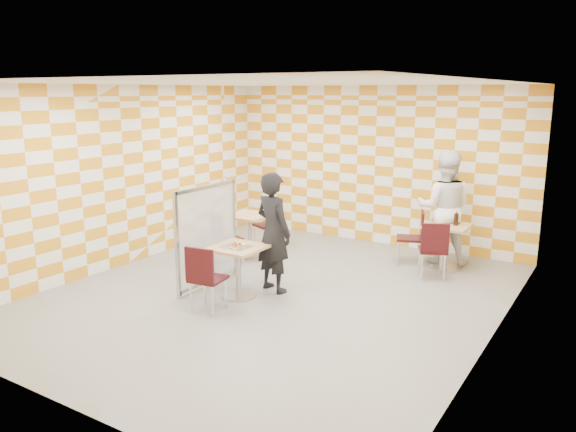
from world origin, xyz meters
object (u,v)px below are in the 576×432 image
(chair_main_front, at_px, (204,274))
(sport_bottle, at_px, (442,218))
(chair_second_side, at_px, (415,233))
(chair_empty_far, at_px, (271,219))
(empty_table, at_px, (250,228))
(man_dark, at_px, (273,232))
(main_table, at_px, (238,263))
(soda_bottle, at_px, (456,219))
(second_table, at_px, (446,239))
(chair_second_front, at_px, (434,246))
(chair_empty_near, at_px, (223,234))
(man_white, at_px, (444,208))
(partition, at_px, (207,235))

(chair_main_front, height_order, sport_bottle, sport_bottle)
(chair_second_side, bearing_deg, chair_empty_far, -170.98)
(chair_main_front, bearing_deg, empty_table, 113.17)
(chair_main_front, bearing_deg, man_dark, 76.92)
(main_table, bearing_deg, soda_bottle, 52.17)
(main_table, xyz_separation_m, soda_bottle, (2.26, 2.91, 0.34))
(chair_main_front, bearing_deg, second_table, 59.48)
(chair_second_front, relative_size, man_dark, 0.52)
(chair_second_side, bearing_deg, man_dark, -119.55)
(main_table, xyz_separation_m, chair_second_front, (2.12, 2.22, 0.04))
(second_table, bearing_deg, chair_empty_near, -150.72)
(empty_table, relative_size, chair_main_front, 0.81)
(man_dark, xyz_separation_m, sport_bottle, (1.73, 2.46, -0.05))
(second_table, bearing_deg, man_white, 116.49)
(chair_empty_near, bearing_deg, chair_empty_far, 86.59)
(main_table, bearing_deg, man_dark, 60.56)
(empty_table, bearing_deg, chair_second_side, 21.19)
(man_dark, bearing_deg, chair_second_side, -104.02)
(chair_second_side, bearing_deg, chair_empty_near, -146.98)
(chair_second_front, xyz_separation_m, man_white, (-0.16, 0.98, 0.41))
(second_table, height_order, soda_bottle, soda_bottle)
(man_white, bearing_deg, main_table, 44.05)
(main_table, distance_m, partition, 0.74)
(empty_table, distance_m, chair_empty_near, 0.73)
(man_dark, bearing_deg, chair_empty_far, -39.97)
(chair_empty_far, bearing_deg, empty_table, -93.85)
(sport_bottle, height_order, soda_bottle, soda_bottle)
(chair_main_front, distance_m, chair_second_front, 3.64)
(chair_main_front, bearing_deg, main_table, 89.59)
(chair_second_side, height_order, soda_bottle, soda_bottle)
(man_dark, relative_size, sport_bottle, 8.84)
(main_table, relative_size, chair_second_side, 0.81)
(chair_second_side, bearing_deg, man_white, 45.67)
(chair_second_front, bearing_deg, sport_bottle, 98.76)
(main_table, bearing_deg, chair_second_side, 60.47)
(chair_second_front, bearing_deg, soda_bottle, 78.93)
(second_table, bearing_deg, partition, -135.58)
(partition, bearing_deg, chair_empty_far, 99.15)
(chair_second_front, bearing_deg, empty_table, -172.37)
(partition, height_order, soda_bottle, partition)
(sport_bottle, bearing_deg, chair_empty_near, -148.89)
(main_table, relative_size, chair_empty_near, 0.81)
(empty_table, relative_size, man_white, 0.39)
(chair_main_front, distance_m, partition, 1.12)
(chair_second_side, xyz_separation_m, chair_empty_near, (-2.73, -1.77, 0.00))
(chair_main_front, xyz_separation_m, sport_bottle, (2.02, 3.68, 0.29))
(second_table, bearing_deg, soda_bottle, 10.17)
(second_table, xyz_separation_m, sport_bottle, (-0.11, 0.07, 0.33))
(main_table, height_order, chair_second_side, chair_second_side)
(main_table, xyz_separation_m, partition, (-0.68, 0.14, 0.28))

